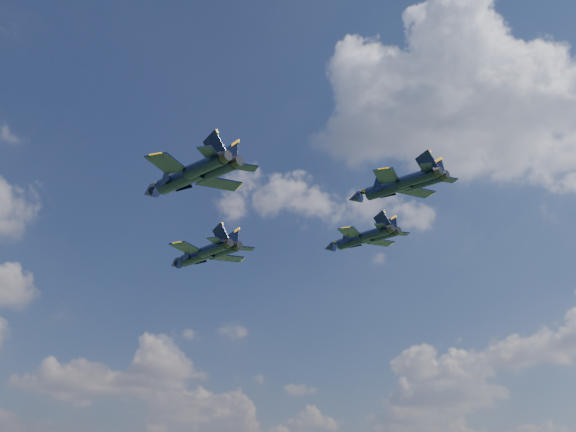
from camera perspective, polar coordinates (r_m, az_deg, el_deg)
The scene contains 4 objects.
jet_lead at distance 114.35m, azimuth -7.28°, elevation -3.17°, with size 13.45×17.54×4.16m.
jet_left at distance 86.01m, azimuth -8.65°, elevation 2.87°, with size 13.14×17.44×4.11m.
jet_right at distance 114.73m, azimuth 5.13°, elevation -1.94°, with size 11.88×15.59×3.68m.
jet_slot at distance 88.18m, azimuth 7.74°, elevation 2.18°, with size 10.89×14.57×3.43m.
Camera 1 is at (-46.97, -70.78, 22.05)m, focal length 45.00 mm.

